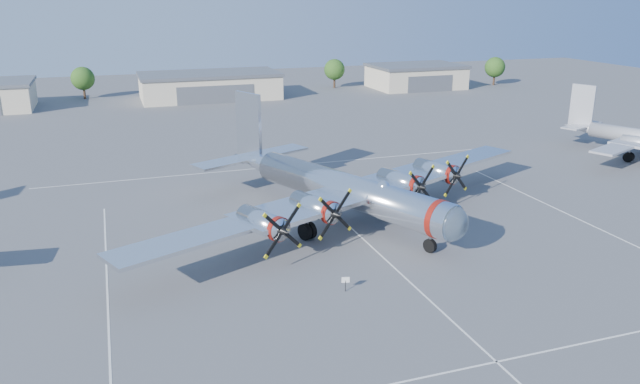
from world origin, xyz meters
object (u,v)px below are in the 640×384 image
object	(u,v)px
tree_far_east	(495,67)
twin_engine_east	(633,155)
main_bomber_b29	(337,218)
hangar_center	(210,85)
tree_west	(83,79)
tree_east	(334,70)
hangar_east	(416,76)
info_placard	(346,281)

from	to	relation	value
tree_far_east	twin_engine_east	size ratio (longest dim) A/B	0.24
tree_far_east	main_bomber_b29	xyz separation A→B (m)	(-68.35, -75.38, -4.22)
hangar_center	tree_west	size ratio (longest dim) A/B	4.31
tree_east	tree_far_east	distance (m)	38.83
hangar_center	tree_east	world-z (taller)	tree_east
hangar_east	tree_east	distance (m)	19.04
tree_west	info_placard	bearing A→B (deg)	-78.86
info_placard	hangar_east	bearing A→B (deg)	73.79
info_placard	tree_far_east	bearing A→B (deg)	64.74
hangar_center	tree_west	world-z (taller)	tree_west
tree_east	info_placard	xyz separation A→B (m)	(-35.23, -98.35, -3.42)
hangar_center	tree_east	xyz separation A→B (m)	(30.00, 6.04, 1.51)
hangar_center	twin_engine_east	xyz separation A→B (m)	(46.91, -66.78, -2.71)
tree_east	twin_engine_east	bearing A→B (deg)	-76.92
hangar_center	main_bomber_b29	world-z (taller)	hangar_center
hangar_east	twin_engine_east	xyz separation A→B (m)	(-1.09, -66.78, -2.71)
hangar_center	twin_engine_east	world-z (taller)	hangar_center
twin_engine_east	hangar_east	bearing A→B (deg)	65.72
tree_east	hangar_east	bearing A→B (deg)	-18.54
hangar_center	main_bomber_b29	distance (m)	77.39
hangar_center	twin_engine_east	bearing A→B (deg)	-54.91
hangar_east	hangar_center	bearing A→B (deg)	-180.00
tree_far_east	main_bomber_b29	distance (m)	101.84
tree_far_east	twin_engine_east	world-z (taller)	tree_far_east
main_bomber_b29	info_placard	distance (m)	15.77
tree_east	twin_engine_east	distance (m)	74.87
hangar_center	hangar_east	size ratio (longest dim) A/B	1.39
tree_west	tree_east	world-z (taller)	same
tree_west	main_bomber_b29	distance (m)	88.96
hangar_east	tree_east	bearing A→B (deg)	161.46
hangar_center	main_bomber_b29	bearing A→B (deg)	-90.26
tree_east	info_placard	bearing A→B (deg)	-109.71
tree_east	main_bomber_b29	xyz separation A→B (m)	(-30.35, -83.38, -4.22)
hangar_east	info_placard	bearing A→B (deg)	-119.97
twin_engine_east	info_placard	distance (m)	58.06
info_placard	tree_east	bearing A→B (deg)	84.05
tree_west	tree_east	distance (m)	55.04
main_bomber_b29	info_placard	world-z (taller)	main_bomber_b29
hangar_center	tree_far_east	xyz separation A→B (m)	(68.00, -1.96, 1.51)
hangar_east	tree_west	distance (m)	73.46
hangar_east	tree_west	world-z (taller)	tree_west
hangar_east	main_bomber_b29	world-z (taller)	hangar_east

